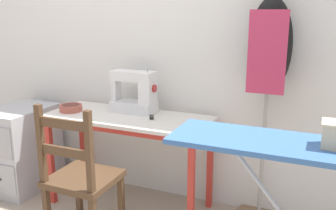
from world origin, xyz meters
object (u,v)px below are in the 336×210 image
at_px(scissors, 184,131).
at_px(ironing_board, 311,157).
at_px(filing_cabinet, 22,148).
at_px(fabric_bowl, 71,108).
at_px(thread_spool_near_machine, 152,117).
at_px(sewing_machine, 136,93).
at_px(dress_form, 269,63).
at_px(wooden_chair, 81,179).

height_order(scissors, ironing_board, ironing_board).
bearing_deg(filing_cabinet, ironing_board, -14.87).
bearing_deg(fabric_bowl, thread_spool_near_machine, 3.15).
distance_m(sewing_machine, thread_spool_near_machine, 0.26).
distance_m(dress_form, ironing_board, 0.97).
height_order(thread_spool_near_machine, dress_form, dress_form).
xyz_separation_m(sewing_machine, wooden_chair, (-0.05, -0.65, -0.42)).
bearing_deg(wooden_chair, ironing_board, -5.83).
distance_m(filing_cabinet, dress_form, 2.09).
height_order(sewing_machine, wooden_chair, sewing_machine).
relative_size(fabric_bowl, filing_cabinet, 0.25).
height_order(scissors, thread_spool_near_machine, thread_spool_near_machine).
distance_m(fabric_bowl, thread_spool_near_machine, 0.66).
relative_size(scissors, thread_spool_near_machine, 3.36).
bearing_deg(fabric_bowl, scissors, -6.67).
bearing_deg(dress_form, thread_spool_near_machine, -164.21).
distance_m(sewing_machine, dress_form, 0.97).
xyz_separation_m(wooden_chair, ironing_board, (1.31, -0.13, 0.41)).
height_order(filing_cabinet, dress_form, dress_form).
bearing_deg(scissors, thread_spool_near_machine, 153.60).
height_order(dress_form, ironing_board, dress_form).
height_order(scissors, filing_cabinet, scissors).
relative_size(fabric_bowl, scissors, 1.31).
bearing_deg(dress_form, ironing_board, -69.31).
distance_m(fabric_bowl, ironing_board, 1.84).
height_order(sewing_machine, dress_form, dress_form).
relative_size(sewing_machine, filing_cabinet, 0.51).
distance_m(wooden_chair, filing_cabinet, 1.04).
xyz_separation_m(sewing_machine, dress_form, (0.93, 0.08, 0.27)).
distance_m(wooden_chair, dress_form, 1.41).
xyz_separation_m(fabric_bowl, wooden_chair, (0.42, -0.49, -0.30)).
height_order(sewing_machine, scissors, sewing_machine).
bearing_deg(thread_spool_near_machine, dress_form, 15.79).
distance_m(sewing_machine, ironing_board, 1.49).
xyz_separation_m(filing_cabinet, ironing_board, (2.24, -0.60, 0.51)).
relative_size(sewing_machine, wooden_chair, 0.37).
height_order(sewing_machine, filing_cabinet, sewing_machine).
bearing_deg(fabric_bowl, dress_form, 9.96).
height_order(scissors, dress_form, dress_form).
height_order(thread_spool_near_machine, ironing_board, ironing_board).
distance_m(thread_spool_near_machine, filing_cabinet, 1.23).
bearing_deg(wooden_chair, sewing_machine, 85.53).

